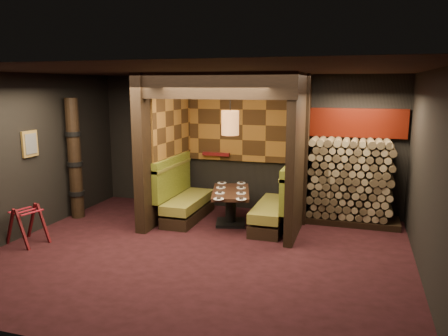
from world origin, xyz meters
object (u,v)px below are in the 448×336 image
booth_bench_right (277,207)px  pendant_lamp (230,123)px  booth_bench_left (183,199)px  totem_column (75,159)px  dining_table (231,202)px  luggage_rack (27,224)px  firewood_stack (354,182)px

booth_bench_right → pendant_lamp: size_ratio=1.43×
booth_bench_left → totem_column: (-2.09, -0.55, 0.79)m
dining_table → booth_bench_left: bearing=175.5°
booth_bench_left → dining_table: (1.01, -0.08, 0.03)m
luggage_rack → firewood_stack: size_ratio=0.42×
firewood_stack → luggage_rack: bearing=-151.9°
luggage_rack → firewood_stack: (5.22, 2.79, 0.47)m
dining_table → firewood_stack: firewood_stack is taller
pendant_lamp → firewood_stack: size_ratio=0.65×
luggage_rack → booth_bench_left: bearing=46.6°
luggage_rack → totem_column: totem_column is taller
dining_table → luggage_rack: size_ratio=1.94×
dining_table → luggage_rack: (-2.99, -2.01, -0.09)m
booth_bench_right → firewood_stack: 1.58m
booth_bench_right → firewood_stack: firewood_stack is taller
pendant_lamp → luggage_rack: (-2.99, -1.96, -1.61)m
firewood_stack → totem_column: bearing=-166.8°
booth_bench_left → totem_column: bearing=-165.2°
dining_table → pendant_lamp: pendant_lamp is taller
totem_column → firewood_stack: 5.49m
firewood_stack → booth_bench_right: bearing=-152.7°
booth_bench_right → dining_table: (-0.88, -0.08, 0.03)m
booth_bench_left → pendant_lamp: (1.01, -0.13, 1.56)m
pendant_lamp → firewood_stack: (2.23, 0.83, -1.14)m
booth_bench_right → firewood_stack: (1.35, 0.70, 0.42)m
booth_bench_right → dining_table: bearing=-174.8°
booth_bench_right → luggage_rack: size_ratio=2.22×
dining_table → firewood_stack: size_ratio=0.81×
totem_column → firewood_stack: totem_column is taller
booth_bench_left → dining_table: bearing=-4.5°
pendant_lamp → booth_bench_left: bearing=172.7°
dining_table → luggage_rack: bearing=-146.1°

